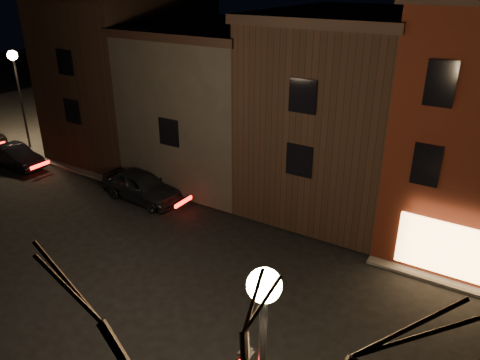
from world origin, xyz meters
name	(u,v)px	position (x,y,z in m)	size (l,w,h in m)	color
ground	(198,286)	(0.00, 0.00, 0.00)	(120.00, 120.00, 0.00)	black
sidewalk_far_left	(155,103)	(-20.00, 20.00, 0.06)	(30.00, 30.00, 0.12)	#2D2B28
row_building_a	(344,109)	(1.50, 10.50, 4.83)	(7.30, 10.30, 9.40)	black
row_building_b	(225,99)	(-5.75, 10.50, 4.33)	(7.80, 10.30, 8.40)	black
row_building_c	(132,73)	(-13.00, 10.50, 5.08)	(7.30, 10.30, 9.90)	black
street_lamp_near	(263,337)	(6.20, -6.00, 5.18)	(0.60, 0.60, 6.48)	black
street_lamp_far	(16,73)	(-19.00, 6.20, 5.18)	(0.60, 0.60, 6.48)	black
parked_car_a	(141,186)	(-7.05, 4.50, 0.80)	(1.89, 4.69, 1.60)	black
parked_car_b	(15,156)	(-16.93, 3.78, 0.69)	(1.46, 4.17, 1.38)	black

